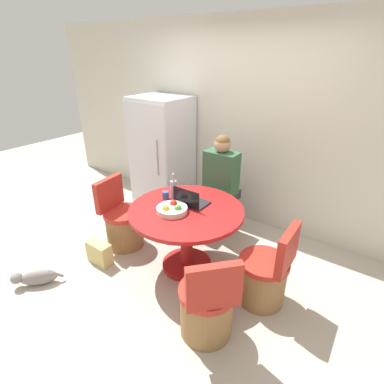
# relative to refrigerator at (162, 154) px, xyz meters

# --- Properties ---
(ground_plane) EXTENTS (12.00, 12.00, 0.00)m
(ground_plane) POSITION_rel_refrigerator_xyz_m (1.08, -1.20, -0.82)
(ground_plane) COLOR #B2A899
(wall_back) EXTENTS (7.00, 0.06, 2.60)m
(wall_back) POSITION_rel_refrigerator_xyz_m (1.08, 0.39, 0.48)
(wall_back) COLOR beige
(wall_back) RESTS_ON ground_plane
(refrigerator) EXTENTS (0.73, 0.70, 1.63)m
(refrigerator) POSITION_rel_refrigerator_xyz_m (0.00, 0.00, 0.00)
(refrigerator) COLOR silver
(refrigerator) RESTS_ON ground_plane
(dining_table) EXTENTS (1.18, 1.18, 0.73)m
(dining_table) POSITION_rel_refrigerator_xyz_m (1.18, -0.99, -0.28)
(dining_table) COLOR maroon
(dining_table) RESTS_ON ground_plane
(chair_left_side) EXTENTS (0.48, 0.47, 0.85)m
(chair_left_side) POSITION_rel_refrigerator_xyz_m (0.29, -1.10, -0.53)
(chair_left_side) COLOR olive
(chair_left_side) RESTS_ON ground_plane
(chair_near_right_corner) EXTENTS (0.54, 0.54, 0.85)m
(chair_near_right_corner) POSITION_rel_refrigerator_xyz_m (1.84, -1.59, -0.53)
(chair_near_right_corner) COLOR olive
(chair_near_right_corner) RESTS_ON ground_plane
(chair_right_side) EXTENTS (0.47, 0.47, 0.85)m
(chair_right_side) POSITION_rel_refrigerator_xyz_m (2.07, -0.97, -0.53)
(chair_right_side) COLOR olive
(chair_right_side) RESTS_ON ground_plane
(person_seated) EXTENTS (0.40, 0.37, 1.33)m
(person_seated) POSITION_rel_refrigerator_xyz_m (1.13, -0.18, -0.10)
(person_seated) COLOR #2D2D38
(person_seated) RESTS_ON ground_plane
(laptop) EXTENTS (0.32, 0.24, 0.20)m
(laptop) POSITION_rel_refrigerator_xyz_m (1.16, -0.89, -0.04)
(laptop) COLOR #232328
(laptop) RESTS_ON dining_table
(fruit_bowl) EXTENTS (0.31, 0.31, 0.10)m
(fruit_bowl) POSITION_rel_refrigerator_xyz_m (1.11, -1.13, -0.05)
(fruit_bowl) COLOR beige
(fruit_bowl) RESTS_ON dining_table
(coffee_cup) EXTENTS (0.07, 0.07, 0.09)m
(coffee_cup) POSITION_rel_refrigerator_xyz_m (0.86, -0.94, -0.04)
(coffee_cup) COLOR #2D4C84
(coffee_cup) RESTS_ON dining_table
(bottle) EXTENTS (0.07, 0.07, 0.29)m
(bottle) POSITION_rel_refrigerator_xyz_m (0.94, -0.89, 0.03)
(bottle) COLOR #9999A3
(bottle) RESTS_ON dining_table
(cat) EXTENTS (0.36, 0.41, 0.17)m
(cat) POSITION_rel_refrigerator_xyz_m (0.10, -2.14, -0.73)
(cat) COLOR gray
(cat) RESTS_ON ground_plane
(handbag) EXTENTS (0.30, 0.14, 0.26)m
(handbag) POSITION_rel_refrigerator_xyz_m (0.34, -1.52, -0.69)
(handbag) COLOR tan
(handbag) RESTS_ON ground_plane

